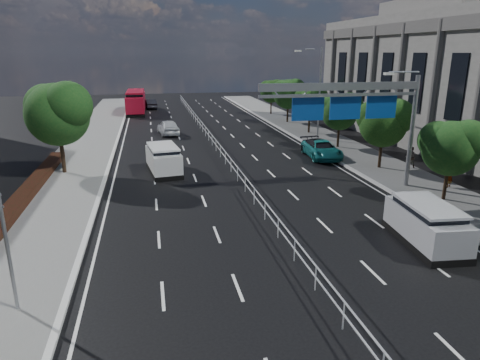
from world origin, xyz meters
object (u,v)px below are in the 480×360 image
object	(u,v)px
near_car_dark	(151,104)
pedestrian_a	(449,175)
white_minivan	(163,159)
red_bus	(136,101)
overhead_gantry	(358,103)
silver_minivan	(426,224)
parked_car_teal	(322,149)
pedestrian_b	(410,157)
parked_car_dark	(321,149)
near_car_silver	(168,127)

from	to	relation	value
near_car_dark	pedestrian_a	bearing A→B (deg)	105.74
white_minivan	red_bus	distance (m)	33.80
red_bus	pedestrian_a	bearing A→B (deg)	-62.73
overhead_gantry	white_minivan	bearing A→B (deg)	149.59
white_minivan	silver_minivan	bearing A→B (deg)	-59.74
white_minivan	red_bus	xyz separation A→B (m)	(-2.63, 33.69, 0.65)
overhead_gantry	parked_car_teal	xyz separation A→B (m)	(1.56, 8.73, -4.89)
parked_car_teal	pedestrian_b	distance (m)	7.03
near_car_dark	silver_minivan	distance (m)	54.13
overhead_gantry	pedestrian_b	bearing A→B (deg)	30.32
near_car_dark	parked_car_dark	world-z (taller)	near_car_dark
silver_minivan	white_minivan	bearing A→B (deg)	132.85
overhead_gantry	pedestrian_b	distance (m)	9.02
white_minivan	parked_car_teal	world-z (taller)	white_minivan
near_car_silver	parked_car_teal	size ratio (longest dim) A/B	0.90
red_bus	near_car_dark	xyz separation A→B (m)	(2.09, 4.24, -0.92)
overhead_gantry	white_minivan	world-z (taller)	overhead_gantry
white_minivan	pedestrian_a	xyz separation A→B (m)	(17.92, -7.83, -0.07)
red_bus	near_car_dark	world-z (taller)	red_bus
red_bus	parked_car_teal	distance (m)	35.50
white_minivan	near_car_silver	size ratio (longest dim) A/B	1.06
near_car_silver	pedestrian_b	size ratio (longest dim) A/B	2.90
red_bus	pedestrian_a	world-z (taller)	red_bus
overhead_gantry	red_bus	xyz separation A→B (m)	(-14.24, 40.51, -3.96)
near_car_dark	red_bus	bearing A→B (deg)	57.58
parked_car_teal	pedestrian_a	size ratio (longest dim) A/B	3.28
near_car_silver	silver_minivan	size ratio (longest dim) A/B	0.95
near_car_dark	parked_car_dark	size ratio (longest dim) A/B	0.89
pedestrian_a	overhead_gantry	bearing A→B (deg)	-37.63
white_minivan	parked_car_teal	xyz separation A→B (m)	(13.17, 1.92, -0.28)
near_car_silver	parked_car_dark	world-z (taller)	near_car_silver
pedestrian_a	pedestrian_b	distance (m)	4.92
near_car_dark	silver_minivan	xyz separation A→B (m)	(11.91, -52.80, 0.24)
pedestrian_a	pedestrian_b	xyz separation A→B (m)	(0.36, 4.91, 0.01)
near_car_dark	pedestrian_b	distance (m)	44.98
red_bus	parked_car_teal	size ratio (longest dim) A/B	2.05
parked_car_teal	silver_minivan	bearing A→B (deg)	-92.20
red_bus	silver_minivan	size ratio (longest dim) A/B	2.17
silver_minivan	pedestrian_a	xyz separation A→B (m)	(6.54, 7.04, -0.03)
overhead_gantry	white_minivan	distance (m)	14.23
pedestrian_b	near_car_dark	bearing A→B (deg)	-55.30
white_minivan	parked_car_dark	world-z (taller)	white_minivan
overhead_gantry	parked_car_dark	bearing A→B (deg)	80.11
near_car_silver	silver_minivan	xyz separation A→B (m)	(10.30, -30.20, 0.17)
white_minivan	pedestrian_b	distance (m)	18.51
parked_car_teal	near_car_silver	bearing A→B (deg)	135.99
pedestrian_b	red_bus	bearing A→B (deg)	-50.31
parked_car_dark	pedestrian_b	distance (m)	7.18
silver_minivan	parked_car_dark	distance (m)	17.10
overhead_gantry	parked_car_dark	world-z (taller)	overhead_gantry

